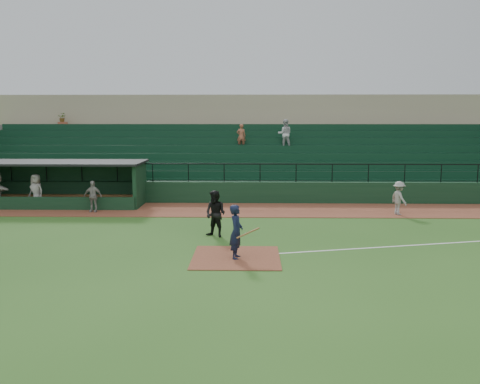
{
  "coord_description": "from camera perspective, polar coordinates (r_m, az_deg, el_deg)",
  "views": [
    {
      "loc": [
        0.52,
        -18.02,
        4.83
      ],
      "look_at": [
        0.0,
        5.0,
        1.4
      ],
      "focal_mm": 38.2,
      "sensor_mm": 36.0,
      "label": 1
    }
  ],
  "objects": [
    {
      "name": "home_plate_dirt",
      "position": [
        17.7,
        -0.44,
        -7.32
      ],
      "size": [
        3.0,
        3.0,
        0.03
      ],
      "primitive_type": "cube",
      "color": "brown",
      "rests_on": "ground"
    },
    {
      "name": "runner",
      "position": [
        26.2,
        17.33,
        -0.65
      ],
      "size": [
        0.93,
        1.21,
        1.64
      ],
      "primitive_type": "imported",
      "rotation": [
        0.0,
        0.0,
        1.91
      ],
      "color": "gray",
      "rests_on": "warning_track"
    },
    {
      "name": "dugout_player_b",
      "position": [
        28.86,
        -21.79,
        0.1
      ],
      "size": [
        1.03,
        0.87,
        1.8
      ],
      "primitive_type": "imported",
      "rotation": [
        0.0,
        0.0,
        -0.4
      ],
      "color": "#A7A19C",
      "rests_on": "warning_track"
    },
    {
      "name": "foul_line",
      "position": [
        21.19,
        22.03,
        -5.33
      ],
      "size": [
        17.49,
        4.44,
        0.01
      ],
      "primitive_type": "cube",
      "rotation": [
        0.0,
        0.0,
        0.24
      ],
      "color": "white",
      "rests_on": "ground"
    },
    {
      "name": "batter_at_plate",
      "position": [
        17.37,
        -0.41,
        -4.49
      ],
      "size": [
        1.06,
        0.73,
        1.87
      ],
      "color": "black",
      "rests_on": "ground"
    },
    {
      "name": "ground",
      "position": [
        18.67,
        -0.35,
        -6.53
      ],
      "size": [
        90.0,
        90.0,
        0.0
      ],
      "primitive_type": "plane",
      "color": "#2B551B",
      "rests_on": "ground"
    },
    {
      "name": "stadium_structure",
      "position": [
        34.58,
        0.43,
        4.28
      ],
      "size": [
        38.0,
        13.08,
        6.4
      ],
      "color": "#10311B",
      "rests_on": "ground"
    },
    {
      "name": "dugout_player_a",
      "position": [
        26.81,
        -16.12,
        -0.46
      ],
      "size": [
        0.94,
        0.43,
        1.58
      ],
      "primitive_type": "imported",
      "rotation": [
        0.0,
        0.0,
        -0.04
      ],
      "color": "gray",
      "rests_on": "warning_track"
    },
    {
      "name": "umpire",
      "position": [
        20.54,
        -2.75,
        -2.46
      ],
      "size": [
        1.15,
        1.08,
        1.88
      ],
      "primitive_type": "imported",
      "rotation": [
        0.0,
        0.0,
        -0.53
      ],
      "color": "black",
      "rests_on": "ground"
    },
    {
      "name": "dugout",
      "position": [
        29.64,
        -19.0,
        1.23
      ],
      "size": [
        8.9,
        3.2,
        2.42
      ],
      "color": "#10311B",
      "rests_on": "ground"
    },
    {
      "name": "warning_track",
      "position": [
        26.47,
        0.15,
        -2.01
      ],
      "size": [
        40.0,
        4.0,
        0.03
      ],
      "primitive_type": "cube",
      "color": "brown",
      "rests_on": "ground"
    }
  ]
}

